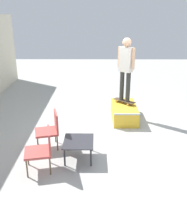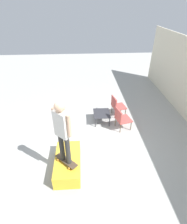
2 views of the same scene
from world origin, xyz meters
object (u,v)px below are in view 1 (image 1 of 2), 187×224
(skate_ramp_box, at_px, (124,112))
(person_skater, at_px, (126,64))
(patio_chair_left, at_px, (42,148))
(patio_chair_right, at_px, (50,128))
(skateboard_on_ramp, at_px, (124,101))
(coffee_table, at_px, (79,143))

(skate_ramp_box, distance_m, person_skater, 1.42)
(patio_chair_left, height_order, patio_chair_right, same)
(skate_ramp_box, bearing_deg, person_skater, -4.10)
(person_skater, xyz_separation_m, patio_chair_left, (-2.88, 1.93, -1.14))
(skateboard_on_ramp, relative_size, patio_chair_right, 0.75)
(skateboard_on_ramp, height_order, patio_chair_right, patio_chair_right)
(skate_ramp_box, height_order, patio_chair_left, patio_chair_left)
(skateboard_on_ramp, bearing_deg, person_skater, -45.87)
(skateboard_on_ramp, relative_size, patio_chair_left, 0.75)
(skate_ramp_box, height_order, person_skater, person_skater)
(skateboard_on_ramp, xyz_separation_m, patio_chair_right, (-1.95, 1.93, -0.02))
(skate_ramp_box, xyz_separation_m, person_skater, (0.18, -0.01, 1.41))
(skate_ramp_box, bearing_deg, patio_chair_right, 132.64)
(skate_ramp_box, bearing_deg, patio_chair_left, 144.59)
(person_skater, xyz_separation_m, patio_chair_right, (-1.95, 1.93, -1.14))
(patio_chair_left, bearing_deg, coffee_table, 110.57)
(patio_chair_right, bearing_deg, skateboard_on_ramp, 120.35)
(coffee_table, relative_size, patio_chair_left, 0.85)
(skateboard_on_ramp, bearing_deg, coffee_table, 107.17)
(skateboard_on_ramp, distance_m, coffee_table, 2.74)
(skate_ramp_box, relative_size, person_skater, 0.79)
(skate_ramp_box, relative_size, coffee_table, 1.96)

